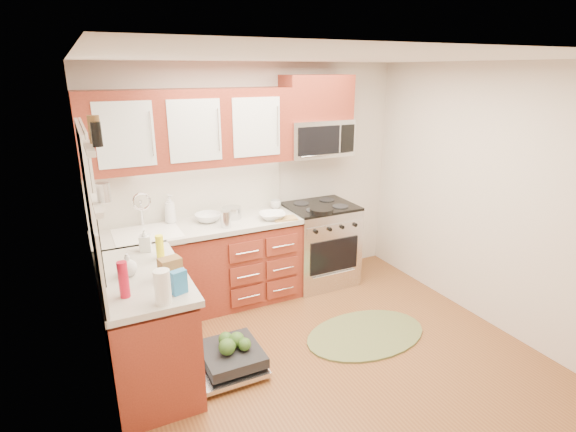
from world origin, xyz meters
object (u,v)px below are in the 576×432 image
dishwasher (227,360)px  skillet (321,211)px  microwave (317,138)px  cup (276,204)px  range (320,244)px  sink (148,245)px  rug (366,334)px  stock_pot (232,213)px  upper_cabinets (190,129)px  paper_towel_roll (163,287)px  bowl_b (208,218)px  cutting_board (285,218)px  bowl_a (272,216)px

dishwasher → skillet: skillet is taller
microwave → cup: (-0.48, 0.06, -0.73)m
range → microwave: (0.00, 0.12, 1.23)m
sink → rug: size_ratio=0.51×
skillet → stock_pot: 0.96m
upper_cabinets → microwave: bearing=-1.0°
range → stock_pot: size_ratio=4.68×
range → rug: (-0.18, -1.22, -0.46)m
range → skillet: (-0.14, -0.25, 0.50)m
stock_pot → cup: (0.56, 0.12, -0.01)m
paper_towel_roll → bowl_b: 1.70m
stock_pot → cutting_board: bearing=-29.7°
microwave → bowl_b: 1.50m
paper_towel_roll → cup: (1.58, 1.63, -0.07)m
cutting_board → range: bearing=20.8°
cup → upper_cabinets: bearing=-177.6°
bowl_b → microwave: bearing=1.9°
paper_towel_roll → rug: bearing=7.1°
microwave → paper_towel_roll: microwave is taller
upper_cabinets → paper_towel_roll: (-0.65, -1.59, -0.83)m
sink → bowl_a: bearing=-5.9°
bowl_a → stock_pot: bearing=151.0°
dishwasher → bowl_a: size_ratio=2.56×
microwave → cutting_board: 1.00m
sink → cup: (1.45, 0.19, 0.17)m
range → cutting_board: (-0.55, -0.21, 0.46)m
cutting_board → bowl_b: (-0.75, 0.29, 0.03)m
dishwasher → bowl_b: (0.24, 1.21, 0.87)m
bowl_a → paper_towel_roll: bearing=-136.7°
cutting_board → dishwasher: bearing=-137.0°
rug → dishwasher: bearing=176.3°
bowl_b → cup: 0.83m
microwave → bowl_b: bearing=-178.1°
dishwasher → bowl_b: size_ratio=2.64×
rug → range: bearing=81.5°
microwave → stock_pot: bearing=-177.2°
upper_cabinets → cup: 1.29m
rug → paper_towel_roll: bearing=-172.9°
rug → bowl_b: 1.96m
cup → range: bearing=-21.0°
paper_towel_roll → sink: bearing=85.0°
range → cup: 0.72m
range → rug: size_ratio=0.78×
upper_cabinets → dishwasher: (-0.13, -1.27, -1.77)m
dishwasher → rug: (1.36, -0.09, -0.09)m
rug → microwave: bearing=82.3°
upper_cabinets → microwave: upper_cabinets is taller
range → dishwasher: 1.95m
skillet → sink: bearing=172.4°
sink → paper_towel_roll: paper_towel_roll is taller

